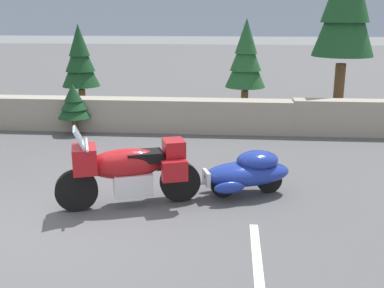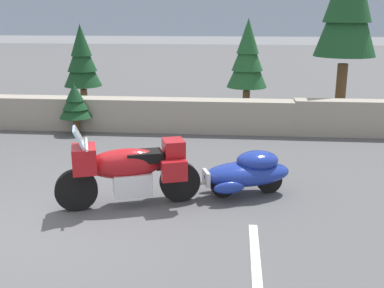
{
  "view_description": "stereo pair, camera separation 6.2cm",
  "coord_description": "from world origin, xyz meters",
  "px_view_note": "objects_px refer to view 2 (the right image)",
  "views": [
    {
      "loc": [
        2.43,
        -6.03,
        3.01
      ],
      "look_at": [
        1.79,
        1.58,
        0.85
      ],
      "focal_mm": 43.81,
      "sensor_mm": 36.0,
      "label": 1
    },
    {
      "loc": [
        2.49,
        -6.03,
        3.01
      ],
      "look_at": [
        1.79,
        1.58,
        0.85
      ],
      "focal_mm": 43.81,
      "sensor_mm": 36.0,
      "label": 2
    }
  ],
  "objects_px": {
    "car_shaped_trailer": "(247,172)",
    "touring_motorcycle": "(128,169)",
    "pine_tree_far_right": "(82,59)",
    "pine_tree_secondary": "(248,57)"
  },
  "relations": [
    {
      "from": "car_shaped_trailer",
      "to": "touring_motorcycle",
      "type": "bearing_deg",
      "value": -161.48
    },
    {
      "from": "pine_tree_far_right",
      "to": "car_shaped_trailer",
      "type": "bearing_deg",
      "value": -51.83
    },
    {
      "from": "car_shaped_trailer",
      "to": "pine_tree_secondary",
      "type": "distance_m",
      "value": 6.11
    },
    {
      "from": "touring_motorcycle",
      "to": "pine_tree_secondary",
      "type": "bearing_deg",
      "value": 73.26
    },
    {
      "from": "pine_tree_secondary",
      "to": "touring_motorcycle",
      "type": "bearing_deg",
      "value": -106.74
    },
    {
      "from": "pine_tree_secondary",
      "to": "pine_tree_far_right",
      "type": "distance_m",
      "value": 4.86
    },
    {
      "from": "pine_tree_secondary",
      "to": "pine_tree_far_right",
      "type": "relative_size",
      "value": 1.06
    },
    {
      "from": "car_shaped_trailer",
      "to": "pine_tree_far_right",
      "type": "xyz_separation_m",
      "value": [
        -4.77,
        6.07,
        1.27
      ]
    },
    {
      "from": "car_shaped_trailer",
      "to": "pine_tree_far_right",
      "type": "bearing_deg",
      "value": 128.17
    },
    {
      "from": "touring_motorcycle",
      "to": "car_shaped_trailer",
      "type": "xyz_separation_m",
      "value": [
        1.89,
        0.63,
        -0.21
      ]
    }
  ]
}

